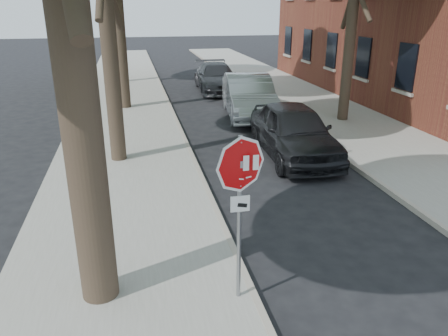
# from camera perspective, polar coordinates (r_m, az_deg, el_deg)

# --- Properties ---
(ground) EXTENTS (120.00, 120.00, 0.00)m
(ground) POSITION_cam_1_polar(r_m,az_deg,el_deg) (7.35, 7.38, -16.23)
(ground) COLOR black
(ground) RESTS_ON ground
(sidewalk_left) EXTENTS (4.00, 55.00, 0.12)m
(sidewalk_left) POSITION_cam_1_polar(r_m,az_deg,el_deg) (18.04, -13.01, 6.22)
(sidewalk_left) COLOR gray
(sidewalk_left) RESTS_ON ground
(sidewalk_right) EXTENTS (4.00, 55.00, 0.12)m
(sidewalk_right) POSITION_cam_1_polar(r_m,az_deg,el_deg) (19.77, 12.59, 7.50)
(sidewalk_right) COLOR gray
(sidewalk_right) RESTS_ON ground
(curb_left) EXTENTS (0.12, 55.00, 0.13)m
(curb_left) POSITION_cam_1_polar(r_m,az_deg,el_deg) (18.11, -6.49, 6.70)
(curb_left) COLOR #9E9384
(curb_left) RESTS_ON ground
(curb_right) EXTENTS (0.12, 55.00, 0.13)m
(curb_right) POSITION_cam_1_polar(r_m,az_deg,el_deg) (19.03, 6.91, 7.35)
(curb_right) COLOR #9E9384
(curb_right) RESTS_ON ground
(stop_sign) EXTENTS (0.76, 0.34, 2.61)m
(stop_sign) POSITION_cam_1_polar(r_m,az_deg,el_deg) (6.17, 2.12, -2.72)
(stop_sign) COLOR gray
(stop_sign) RESTS_ON sidewalk_left
(car_a) EXTENTS (2.09, 4.79, 1.61)m
(car_a) POSITION_cam_1_polar(r_m,az_deg,el_deg) (13.35, 9.10, 4.80)
(car_a) COLOR black
(car_a) RESTS_ON ground
(car_b) EXTENTS (2.39, 5.29, 1.69)m
(car_b) POSITION_cam_1_polar(r_m,az_deg,el_deg) (18.17, 3.25, 9.35)
(car_b) COLOR #AAAFB2
(car_b) RESTS_ON ground
(car_c) EXTENTS (2.19, 5.02, 1.44)m
(car_c) POSITION_cam_1_polar(r_m,az_deg,el_deg) (23.75, -0.99, 11.75)
(car_c) COLOR #424246
(car_c) RESTS_ON ground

